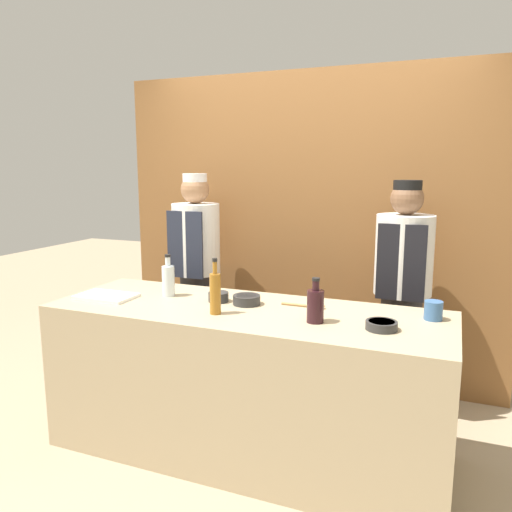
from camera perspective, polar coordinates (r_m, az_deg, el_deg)
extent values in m
plane|color=tan|center=(3.22, -1.13, -21.29)|extent=(14.00, 14.00, 0.00)
cube|color=brown|center=(3.98, 5.98, 3.12)|extent=(3.05, 0.18, 2.40)
cube|color=tan|center=(3.02, -1.16, -14.12)|extent=(2.29, 0.79, 0.88)
cylinder|color=#2D2D2D|center=(2.58, 14.15, -7.70)|extent=(0.16, 0.16, 0.04)
cylinder|color=orange|center=(2.57, 14.17, -7.37)|extent=(0.13, 0.13, 0.01)
cylinder|color=#2D2D2D|center=(3.01, -4.32, -4.68)|extent=(0.12, 0.12, 0.06)
cylinder|color=yellow|center=(3.01, -4.32, -4.31)|extent=(0.10, 0.10, 0.02)
cylinder|color=#2D2D2D|center=(2.95, -1.08, -5.02)|extent=(0.16, 0.16, 0.06)
cylinder|color=#703384|center=(2.94, -1.08, -4.66)|extent=(0.13, 0.13, 0.02)
cube|color=white|center=(3.23, -16.73, -4.42)|extent=(0.35, 0.22, 0.02)
cylinder|color=#9E661E|center=(2.75, -4.68, -4.35)|extent=(0.06, 0.06, 0.22)
cylinder|color=#9E661E|center=(2.71, -4.73, -1.35)|extent=(0.02, 0.02, 0.07)
cylinder|color=black|center=(2.71, -4.74, -0.44)|extent=(0.03, 0.03, 0.02)
cylinder|color=black|center=(2.62, 6.80, -5.74)|extent=(0.09, 0.09, 0.17)
cylinder|color=black|center=(2.59, 6.85, -3.37)|extent=(0.04, 0.04, 0.05)
cylinder|color=black|center=(2.58, 6.87, -2.65)|extent=(0.04, 0.04, 0.01)
cylinder|color=silver|center=(3.17, -9.98, -2.84)|extent=(0.08, 0.08, 0.19)
cylinder|color=silver|center=(3.14, -10.05, -0.63)|extent=(0.03, 0.03, 0.06)
cylinder|color=black|center=(3.14, -10.07, 0.03)|extent=(0.04, 0.04, 0.02)
cylinder|color=#386093|center=(2.81, 19.61, -5.89)|extent=(0.10, 0.10, 0.10)
cylinder|color=#B2844C|center=(2.92, 4.94, -5.61)|extent=(0.21, 0.02, 0.02)
ellipsoid|color=#B2844C|center=(2.89, 7.31, -5.67)|extent=(0.06, 0.04, 0.02)
cylinder|color=#28282D|center=(4.06, -6.65, -7.91)|extent=(0.27, 0.27, 0.86)
cylinder|color=white|center=(3.90, -6.86, 1.96)|extent=(0.37, 0.37, 0.55)
cube|color=#232838|center=(3.75, -8.13, 1.27)|extent=(0.29, 0.02, 0.50)
sphere|color=#9E704C|center=(3.87, -6.98, 7.57)|extent=(0.22, 0.22, 0.22)
cylinder|color=white|center=(3.86, -7.00, 8.78)|extent=(0.19, 0.19, 0.08)
cylinder|color=#28282D|center=(3.62, 16.01, -10.64)|extent=(0.27, 0.27, 0.84)
cylinder|color=silver|center=(3.45, 16.56, 0.12)|extent=(0.38, 0.38, 0.53)
cube|color=black|center=(3.27, 16.24, -0.75)|extent=(0.30, 0.02, 0.49)
sphere|color=brown|center=(3.40, 16.88, 6.32)|extent=(0.21, 0.21, 0.21)
cylinder|color=black|center=(3.40, 16.95, 7.67)|extent=(0.18, 0.18, 0.08)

